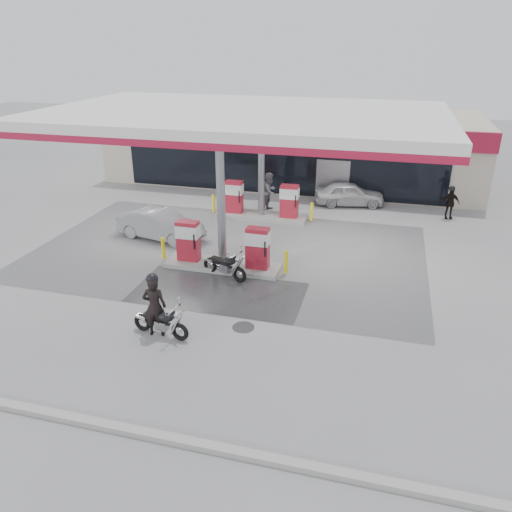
{
  "coord_description": "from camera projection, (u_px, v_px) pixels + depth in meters",
  "views": [
    {
      "loc": [
        5.81,
        -14.73,
        8.32
      ],
      "look_at": [
        1.66,
        0.78,
        1.2
      ],
      "focal_mm": 35.0,
      "sensor_mm": 36.0,
      "label": 1
    }
  ],
  "objects": [
    {
      "name": "main_motorcycle",
      "position": [
        162.0,
        323.0,
        14.92
      ],
      "size": [
        1.91,
        0.74,
        0.98
      ],
      "rotation": [
        0.0,
        0.0,
        -0.15
      ],
      "color": "black",
      "rests_on": "ground"
    },
    {
      "name": "biker_walking",
      "position": [
        450.0,
        203.0,
        24.44
      ],
      "size": [
        0.97,
        0.53,
        1.57
      ],
      "primitive_type": "imported",
      "rotation": [
        0.0,
        0.0,
        0.17
      ],
      "color": "black",
      "rests_on": "ground"
    },
    {
      "name": "kerb",
      "position": [
        100.0,
        424.0,
        11.54
      ],
      "size": [
        28.0,
        0.25,
        0.15
      ],
      "primitive_type": "cube",
      "color": "gray",
      "rests_on": "ground"
    },
    {
      "name": "ground",
      "position": [
        205.0,
        290.0,
        17.75
      ],
      "size": [
        90.0,
        90.0,
        0.0
      ],
      "primitive_type": "plane",
      "color": "gray",
      "rests_on": "ground"
    },
    {
      "name": "hatchback_silver",
      "position": [
        160.0,
        225.0,
        22.05
      ],
      "size": [
        4.15,
        2.12,
        1.3
      ],
      "primitive_type": "imported",
      "rotation": [
        0.0,
        0.0,
        1.38
      ],
      "color": "gray",
      "rests_on": "ground"
    },
    {
      "name": "store_building",
      "position": [
        293.0,
        146.0,
        31.01
      ],
      "size": [
        22.0,
        8.22,
        4.0
      ],
      "color": "#B9AD9B",
      "rests_on": "ground"
    },
    {
      "name": "biker_main",
      "position": [
        155.0,
        307.0,
        14.77
      ],
      "size": [
        0.78,
        0.59,
        1.92
      ],
      "primitive_type": "imported",
      "rotation": [
        0.0,
        0.0,
        3.35
      ],
      "color": "black",
      "rests_on": "ground"
    },
    {
      "name": "canopy",
      "position": [
        243.0,
        118.0,
        20.03
      ],
      "size": [
        16.0,
        10.02,
        5.51
      ],
      "color": "silver",
      "rests_on": "ground"
    },
    {
      "name": "drain_cover",
      "position": [
        243.0,
        327.0,
        15.51
      ],
      "size": [
        0.7,
        0.7,
        0.01
      ],
      "primitive_type": "cylinder",
      "color": "#38383A",
      "rests_on": "ground"
    },
    {
      "name": "parked_car_left",
      "position": [
        215.0,
        170.0,
        30.9
      ],
      "size": [
        5.04,
        3.6,
        1.35
      ],
      "primitive_type": "imported",
      "rotation": [
        0.0,
        0.0,
        1.16
      ],
      "color": "black",
      "rests_on": "ground"
    },
    {
      "name": "sedan_white",
      "position": [
        349.0,
        194.0,
        26.44
      ],
      "size": [
        3.83,
        2.13,
        1.23
      ],
      "primitive_type": "imported",
      "rotation": [
        0.0,
        0.0,
        1.77
      ],
      "color": "silver",
      "rests_on": "ground"
    },
    {
      "name": "wet_patch",
      "position": [
        219.0,
        292.0,
        17.63
      ],
      "size": [
        6.0,
        3.0,
        0.0
      ],
      "primitive_type": "cube",
      "color": "#4C4C4F",
      "rests_on": "ground"
    },
    {
      "name": "attendant",
      "position": [
        270.0,
        192.0,
        25.55
      ],
      "size": [
        0.96,
        1.11,
        1.97
      ],
      "primitive_type": "imported",
      "rotation": [
        0.0,
        0.0,
        1.32
      ],
      "color": "slate",
      "rests_on": "ground"
    },
    {
      "name": "parked_motorcycle",
      "position": [
        225.0,
        266.0,
        18.53
      ],
      "size": [
        1.94,
        1.06,
        1.04
      ],
      "rotation": [
        0.0,
        0.0,
        -0.37
      ],
      "color": "black",
      "rests_on": "ground"
    },
    {
      "name": "pump_island_near",
      "position": [
        223.0,
        251.0,
        19.23
      ],
      "size": [
        5.14,
        1.3,
        1.78
      ],
      "color": "#9E9E99",
      "rests_on": "ground"
    },
    {
      "name": "pump_island_far",
      "position": [
        261.0,
        204.0,
        24.53
      ],
      "size": [
        5.14,
        1.3,
        1.78
      ],
      "color": "#9E9E99",
      "rests_on": "ground"
    }
  ]
}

